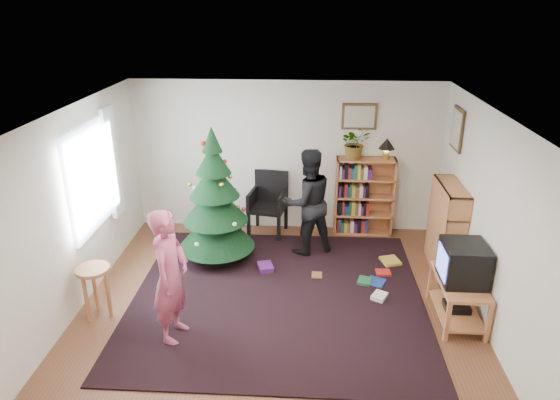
# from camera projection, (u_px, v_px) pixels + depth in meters

# --- Properties ---
(floor) EXTENTS (5.00, 5.00, 0.00)m
(floor) POSITION_uv_depth(u_px,v_px,m) (276.00, 310.00, 6.35)
(floor) COLOR brown
(floor) RESTS_ON ground
(ceiling) EXTENTS (5.00, 5.00, 0.00)m
(ceiling) POSITION_uv_depth(u_px,v_px,m) (276.00, 116.00, 5.40)
(ceiling) COLOR white
(ceiling) RESTS_ON wall_back
(wall_back) EXTENTS (5.00, 0.02, 2.50)m
(wall_back) POSITION_uv_depth(u_px,v_px,m) (286.00, 157.00, 8.19)
(wall_back) COLOR silver
(wall_back) RESTS_ON floor
(wall_front) EXTENTS (5.00, 0.02, 2.50)m
(wall_front) POSITION_uv_depth(u_px,v_px,m) (253.00, 366.00, 3.57)
(wall_front) COLOR silver
(wall_front) RESTS_ON floor
(wall_left) EXTENTS (0.02, 5.00, 2.50)m
(wall_left) POSITION_uv_depth(u_px,v_px,m) (70.00, 215.00, 6.01)
(wall_left) COLOR silver
(wall_left) RESTS_ON floor
(wall_right) EXTENTS (0.02, 5.00, 2.50)m
(wall_right) POSITION_uv_depth(u_px,v_px,m) (493.00, 226.00, 5.74)
(wall_right) COLOR silver
(wall_right) RESTS_ON floor
(rug) EXTENTS (3.80, 3.60, 0.02)m
(rug) POSITION_uv_depth(u_px,v_px,m) (278.00, 296.00, 6.62)
(rug) COLOR black
(rug) RESTS_ON floor
(window_pane) EXTENTS (0.04, 1.20, 1.40)m
(window_pane) POSITION_uv_depth(u_px,v_px,m) (90.00, 179.00, 6.47)
(window_pane) COLOR silver
(window_pane) RESTS_ON wall_left
(curtain) EXTENTS (0.06, 0.35, 1.60)m
(curtain) POSITION_uv_depth(u_px,v_px,m) (113.00, 163.00, 7.12)
(curtain) COLOR white
(curtain) RESTS_ON wall_left
(picture_back) EXTENTS (0.55, 0.03, 0.42)m
(picture_back) POSITION_uv_depth(u_px,v_px,m) (359.00, 116.00, 7.83)
(picture_back) COLOR #4C3319
(picture_back) RESTS_ON wall_back
(picture_right) EXTENTS (0.03, 0.50, 0.60)m
(picture_right) POSITION_uv_depth(u_px,v_px,m) (457.00, 129.00, 7.09)
(picture_right) COLOR #4C3319
(picture_right) RESTS_ON wall_right
(christmas_tree) EXTENTS (1.13, 1.13, 2.05)m
(christmas_tree) POSITION_uv_depth(u_px,v_px,m) (215.00, 207.00, 7.27)
(christmas_tree) COLOR #3F2816
(christmas_tree) RESTS_ON rug
(bookshelf_back) EXTENTS (0.95, 0.30, 1.30)m
(bookshelf_back) POSITION_uv_depth(u_px,v_px,m) (364.00, 196.00, 8.19)
(bookshelf_back) COLOR #C27745
(bookshelf_back) RESTS_ON floor
(bookshelf_right) EXTENTS (0.30, 0.95, 1.30)m
(bookshelf_right) POSITION_uv_depth(u_px,v_px,m) (446.00, 227.00, 7.06)
(bookshelf_right) COLOR #C27745
(bookshelf_right) RESTS_ON floor
(tv_stand) EXTENTS (0.52, 0.94, 0.55)m
(tv_stand) POSITION_uv_depth(u_px,v_px,m) (458.00, 296.00, 6.05)
(tv_stand) COLOR #C27745
(tv_stand) RESTS_ON floor
(crt_tv) EXTENTS (0.51, 0.54, 0.48)m
(crt_tv) POSITION_uv_depth(u_px,v_px,m) (463.00, 263.00, 5.88)
(crt_tv) COLOR black
(crt_tv) RESTS_ON tv_stand
(armchair) EXTENTS (0.66, 0.67, 1.04)m
(armchair) POSITION_uv_depth(u_px,v_px,m) (268.00, 200.00, 8.29)
(armchair) COLOR black
(armchair) RESTS_ON rug
(stool) EXTENTS (0.41, 0.41, 0.68)m
(stool) POSITION_uv_depth(u_px,v_px,m) (94.00, 279.00, 6.04)
(stool) COLOR #C27745
(stool) RESTS_ON floor
(person_standing) EXTENTS (0.47, 0.64, 1.61)m
(person_standing) POSITION_uv_depth(u_px,v_px,m) (170.00, 276.00, 5.56)
(person_standing) COLOR #AF4663
(person_standing) RESTS_ON rug
(person_by_chair) EXTENTS (1.00, 0.91, 1.66)m
(person_by_chair) POSITION_uv_depth(u_px,v_px,m) (308.00, 202.00, 7.50)
(person_by_chair) COLOR black
(person_by_chair) RESTS_ON rug
(potted_plant) EXTENTS (0.59, 0.56, 0.52)m
(potted_plant) POSITION_uv_depth(u_px,v_px,m) (355.00, 143.00, 7.86)
(potted_plant) COLOR gray
(potted_plant) RESTS_ON bookshelf_back
(table_lamp) EXTENTS (0.25, 0.25, 0.34)m
(table_lamp) POSITION_uv_depth(u_px,v_px,m) (387.00, 145.00, 7.85)
(table_lamp) COLOR #A57F33
(table_lamp) RESTS_ON bookshelf_back
(floor_clutter) EXTENTS (2.04, 1.18, 0.08)m
(floor_clutter) POSITION_uv_depth(u_px,v_px,m) (353.00, 276.00, 7.04)
(floor_clutter) COLOR #A51E19
(floor_clutter) RESTS_ON rug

